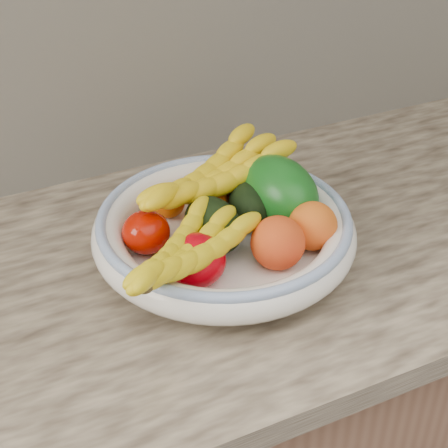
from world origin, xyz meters
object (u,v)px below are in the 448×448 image
at_px(green_mango, 279,192).
at_px(banana_bunch_front, 187,257).
at_px(banana_bunch_back, 213,182).
at_px(fruit_bowl, 224,230).

relative_size(green_mango, banana_bunch_front, 0.58).
height_order(green_mango, banana_bunch_front, green_mango).
bearing_deg(banana_bunch_back, fruit_bowl, -124.40).
bearing_deg(banana_bunch_back, banana_bunch_front, -147.50).
bearing_deg(green_mango, banana_bunch_back, 141.06).
distance_m(fruit_bowl, banana_bunch_front, 0.12).
bearing_deg(banana_bunch_front, banana_bunch_back, 20.42).
bearing_deg(banana_bunch_front, green_mango, -7.01).
xyz_separation_m(green_mango, banana_bunch_front, (-0.19, -0.10, 0.01)).
distance_m(fruit_bowl, green_mango, 0.11).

